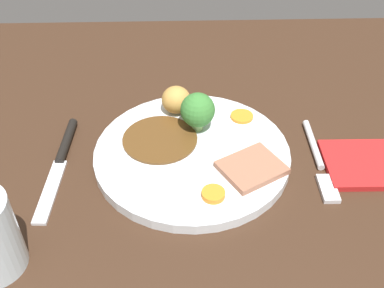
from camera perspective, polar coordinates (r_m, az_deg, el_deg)
dining_table at (r=60.94cm, az=-0.53°, el=-3.39°), size 120.00×84.00×3.60cm
dinner_plate at (r=59.70cm, az=0.00°, el=-1.25°), size 25.44×25.44×1.40cm
gravy_pool at (r=60.85cm, az=-4.03°, el=0.62°), size 10.00×10.00×0.30cm
meat_slice_main at (r=56.62cm, az=7.47°, el=-2.95°), size 9.33×8.90×0.80cm
roast_potato_left at (r=64.92cm, az=-1.99°, el=5.54°), size 4.72×4.75×3.88cm
carrot_coin_front at (r=53.11cm, az=2.68°, el=-6.26°), size 2.77×2.77×0.69cm
carrot_coin_back at (r=64.97cm, az=6.24°, el=3.45°), size 3.19×3.19×0.42cm
broccoli_floret at (r=60.91cm, az=0.71°, el=4.21°), size 4.67×4.67×5.45cm
fork at (r=61.36cm, az=15.55°, el=-2.07°), size 2.06×15.27×0.90cm
knife at (r=61.89cm, az=-16.03°, el=-1.69°), size 2.32×18.55×1.20cm
folded_napkin at (r=62.90cm, az=21.07°, el=-2.34°), size 11.13×9.16×0.80cm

